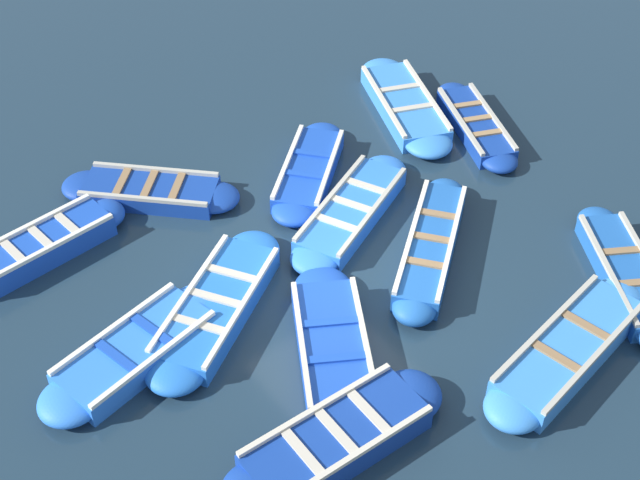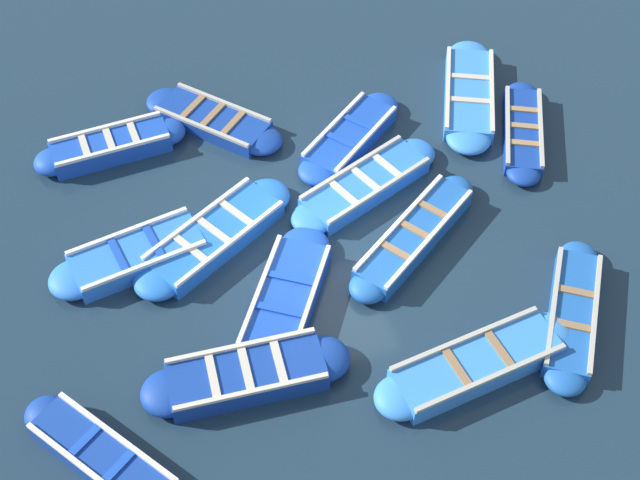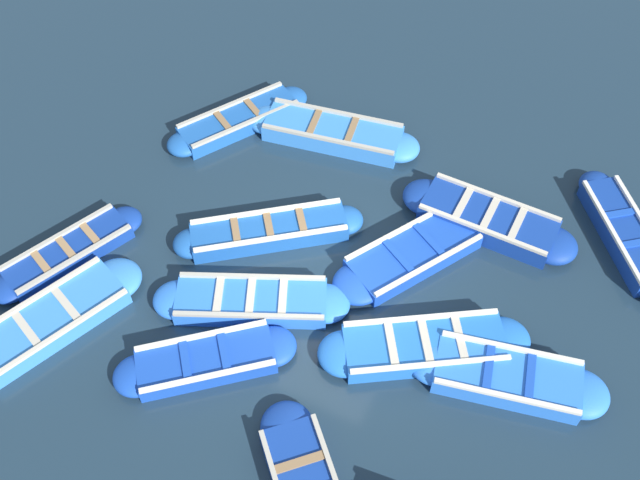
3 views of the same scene
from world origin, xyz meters
The scene contains 15 objects.
ground_plane centered at (0.00, 0.00, 0.00)m, with size 120.00×120.00×0.00m, color #1C303F.
boat_inner_gap centered at (-1.26, 1.12, 0.17)m, with size 3.51×2.63×0.40m.
boat_alongside centered at (1.04, -1.13, 0.17)m, with size 2.24×3.63×0.39m.
boat_mid_row centered at (3.51, 3.61, 0.20)m, with size 1.06×3.24×0.46m.
boat_broadside centered at (3.75, 1.41, 0.16)m, with size 2.99×2.95×0.37m.
boat_outer_right centered at (-3.49, -1.64, 0.20)m, with size 1.47×3.92×0.46m.
boat_bow_out centered at (3.00, -4.15, 0.17)m, with size 3.81×2.30×0.41m.
boat_outer_left centered at (-0.51, -1.60, 0.19)m, with size 2.81×3.41×0.43m.
boat_end_of_row centered at (0.49, 3.51, 0.19)m, with size 1.60×3.51×0.43m.
boat_stern_in centered at (-3.47, 4.64, 0.19)m, with size 3.07×2.59×0.44m.
boat_centre centered at (2.44, -1.24, 0.17)m, with size 2.67×2.96×0.39m.
boat_far_corner centered at (-2.97, -3.69, 0.17)m, with size 3.30×2.40×0.39m.
boat_tucked centered at (0.53, 2.04, 0.18)m, with size 2.76×3.67×0.41m.
boat_near_quay centered at (-2.63, 2.14, 0.21)m, with size 1.07×3.60×0.47m.
boat_drifting centered at (1.61, -4.81, 0.16)m, with size 3.19×1.91×0.37m.
Camera 2 is at (-10.48, 3.13, 13.09)m, focal length 50.00 mm.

